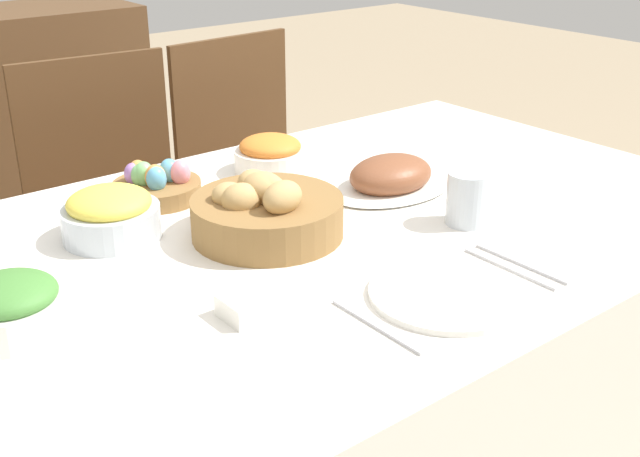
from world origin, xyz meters
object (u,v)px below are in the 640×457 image
(ham_platter, at_px, (391,177))
(knife, at_px, (509,268))
(green_salad_bowl, at_px, (10,306))
(fork, at_px, (376,326))
(dinner_plate, at_px, (448,294))
(egg_basket, at_px, (156,185))
(pineapple_bowl, at_px, (111,215))
(spoon, at_px, (521,263))
(bread_basket, at_px, (265,212))
(chair_far_center, at_px, (119,223))
(butter_dish, at_px, (257,302))
(chair_far_right, at_px, (259,185))
(carrot_bowl, at_px, (270,155))
(drinking_cup, at_px, (468,198))

(ham_platter, distance_m, knife, 0.40)
(green_salad_bowl, xyz_separation_m, fork, (0.40, -0.31, -0.04))
(ham_platter, distance_m, dinner_plate, 0.46)
(egg_basket, bearing_deg, ham_platter, -31.86)
(pineapple_bowl, bearing_deg, spoon, -47.47)
(pineapple_bowl, relative_size, knife, 0.94)
(green_salad_bowl, distance_m, spoon, 0.79)
(green_salad_bowl, relative_size, knife, 0.86)
(bread_basket, distance_m, spoon, 0.44)
(pineapple_bowl, height_order, spoon, pineapple_bowl)
(fork, bearing_deg, chair_far_center, 83.45)
(chair_far_center, distance_m, spoon, 1.23)
(green_salad_bowl, relative_size, butter_dish, 1.48)
(spoon, bearing_deg, egg_basket, 116.88)
(chair_far_right, bearing_deg, green_salad_bowl, -143.92)
(chair_far_center, xyz_separation_m, carrot_bowl, (0.12, -0.56, 0.31))
(egg_basket, distance_m, pineapple_bowl, 0.19)
(egg_basket, relative_size, drinking_cup, 1.78)
(chair_far_right, distance_m, green_salad_bowl, 1.37)
(knife, bearing_deg, chair_far_right, 75.44)
(egg_basket, bearing_deg, spoon, -62.79)
(drinking_cup, bearing_deg, egg_basket, 129.83)
(ham_platter, bearing_deg, chair_far_right, 74.97)
(spoon, bearing_deg, chair_far_right, 76.15)
(knife, height_order, spoon, same)
(ham_platter, xyz_separation_m, butter_dish, (-0.50, -0.25, -0.01))
(ham_platter, height_order, drinking_cup, drinking_cup)
(bread_basket, bearing_deg, drinking_cup, -29.91)
(green_salad_bowl, bearing_deg, dinner_plate, -29.77)
(ham_platter, xyz_separation_m, green_salad_bowl, (-0.80, -0.08, 0.01))
(green_salad_bowl, bearing_deg, chair_far_center, 57.90)
(bread_basket, height_order, fork, bread_basket)
(fork, distance_m, butter_dish, 0.18)
(fork, relative_size, knife, 1.00)
(ham_platter, relative_size, fork, 1.55)
(knife, bearing_deg, carrot_bowl, 92.94)
(knife, bearing_deg, bread_basket, 123.13)
(butter_dish, bearing_deg, egg_basket, 78.63)
(chair_far_center, xyz_separation_m, spoon, (0.18, -1.18, 0.28))
(carrot_bowl, xyz_separation_m, green_salad_bowl, (-0.67, -0.31, -0.00))
(carrot_bowl, xyz_separation_m, butter_dish, (-0.37, -0.49, -0.02))
(green_salad_bowl, height_order, drinking_cup, drinking_cup)
(ham_platter, bearing_deg, knife, -104.59)
(carrot_bowl, height_order, pineapple_bowl, pineapple_bowl)
(chair_far_right, relative_size, drinking_cup, 9.51)
(ham_platter, xyz_separation_m, drinking_cup, (-0.01, -0.22, 0.02))
(chair_far_center, bearing_deg, butter_dish, -97.86)
(chair_far_right, relative_size, egg_basket, 5.36)
(carrot_bowl, distance_m, green_salad_bowl, 0.74)
(pineapple_bowl, distance_m, dinner_plate, 0.60)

